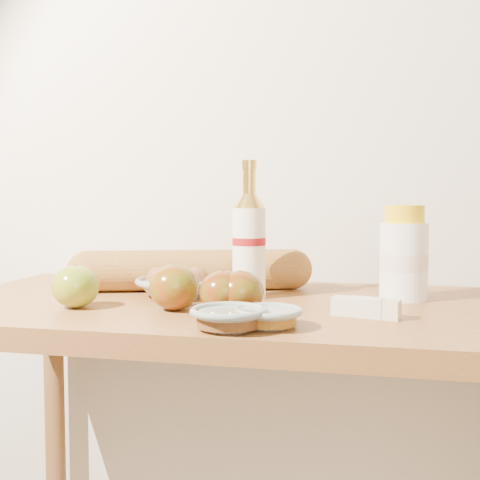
{
  "coord_description": "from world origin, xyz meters",
  "views": [
    {
      "loc": [
        0.25,
        0.07,
        1.1
      ],
      "look_at": [
        0.0,
        1.15,
        1.02
      ],
      "focal_mm": 45.0,
      "sensor_mm": 36.0,
      "label": 1
    }
  ],
  "objects_px": {
    "cream_bottle": "(404,256)",
    "baguette": "(191,270)",
    "table": "(243,365)",
    "bourbon_bottle": "(249,242)",
    "egg_bowl": "(177,285)"
  },
  "relations": [
    {
      "from": "cream_bottle",
      "to": "baguette",
      "type": "relative_size",
      "value": 0.35
    },
    {
      "from": "table",
      "to": "baguette",
      "type": "height_order",
      "value": "baguette"
    },
    {
      "from": "bourbon_bottle",
      "to": "cream_bottle",
      "type": "xyz_separation_m",
      "value": [
        0.3,
        0.05,
        -0.03
      ]
    },
    {
      "from": "bourbon_bottle",
      "to": "baguette",
      "type": "relative_size",
      "value": 0.52
    },
    {
      "from": "table",
      "to": "cream_bottle",
      "type": "height_order",
      "value": "cream_bottle"
    },
    {
      "from": "bourbon_bottle",
      "to": "egg_bowl",
      "type": "height_order",
      "value": "bourbon_bottle"
    },
    {
      "from": "cream_bottle",
      "to": "egg_bowl",
      "type": "relative_size",
      "value": 0.88
    },
    {
      "from": "egg_bowl",
      "to": "baguette",
      "type": "xyz_separation_m",
      "value": [
        0.0,
        0.09,
        0.02
      ]
    },
    {
      "from": "cream_bottle",
      "to": "baguette",
      "type": "bearing_deg",
      "value": -170.82
    },
    {
      "from": "table",
      "to": "bourbon_bottle",
      "type": "bearing_deg",
      "value": 89.44
    },
    {
      "from": "egg_bowl",
      "to": "baguette",
      "type": "distance_m",
      "value": 0.09
    },
    {
      "from": "bourbon_bottle",
      "to": "cream_bottle",
      "type": "distance_m",
      "value": 0.3
    },
    {
      "from": "egg_bowl",
      "to": "baguette",
      "type": "relative_size",
      "value": 0.4
    },
    {
      "from": "bourbon_bottle",
      "to": "baguette",
      "type": "xyz_separation_m",
      "value": [
        -0.14,
        0.06,
        -0.07
      ]
    },
    {
      "from": "table",
      "to": "baguette",
      "type": "xyz_separation_m",
      "value": [
        -0.14,
        0.11,
        0.17
      ]
    }
  ]
}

